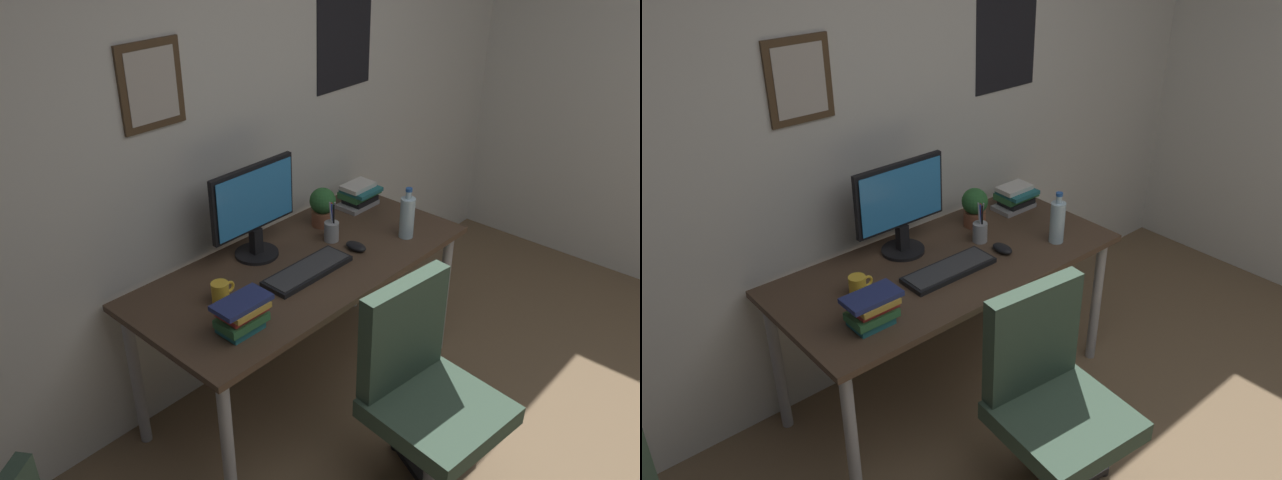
% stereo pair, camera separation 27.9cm
% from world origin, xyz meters
% --- Properties ---
extents(wall_back, '(4.40, 0.10, 2.60)m').
position_xyz_m(wall_back, '(-0.00, 2.15, 1.30)').
color(wall_back, silver).
rests_on(wall_back, ground_plane).
extents(desk, '(1.59, 0.72, 0.74)m').
position_xyz_m(desk, '(-0.08, 1.71, 0.66)').
color(desk, '#4C3828').
rests_on(desk, ground_plane).
extents(office_chair, '(0.56, 0.57, 0.95)m').
position_xyz_m(office_chair, '(-0.20, 0.96, 0.53)').
color(office_chair, '#334738').
rests_on(office_chair, ground_plane).
extents(monitor, '(0.46, 0.20, 0.43)m').
position_xyz_m(monitor, '(-0.18, 1.91, 0.98)').
color(monitor, black).
rests_on(monitor, desk).
extents(keyboard, '(0.43, 0.15, 0.03)m').
position_xyz_m(keyboard, '(-0.14, 1.63, 0.75)').
color(keyboard, black).
rests_on(keyboard, desk).
extents(computer_mouse, '(0.06, 0.11, 0.04)m').
position_xyz_m(computer_mouse, '(0.16, 1.61, 0.76)').
color(computer_mouse, black).
rests_on(computer_mouse, desk).
extents(water_bottle, '(0.07, 0.07, 0.25)m').
position_xyz_m(water_bottle, '(0.42, 1.51, 0.85)').
color(water_bottle, silver).
rests_on(water_bottle, desk).
extents(coffee_mug_near, '(0.11, 0.07, 0.09)m').
position_xyz_m(coffee_mug_near, '(-0.53, 1.74, 0.78)').
color(coffee_mug_near, yellow).
rests_on(coffee_mug_near, desk).
extents(potted_plant, '(0.13, 0.13, 0.19)m').
position_xyz_m(potted_plant, '(0.25, 1.89, 0.84)').
color(potted_plant, brown).
rests_on(potted_plant, desk).
extents(pen_cup, '(0.07, 0.07, 0.20)m').
position_xyz_m(pen_cup, '(0.15, 1.75, 0.79)').
color(pen_cup, '#9EA0A5').
rests_on(pen_cup, desk).
extents(book_stack_left, '(0.22, 0.15, 0.14)m').
position_xyz_m(book_stack_left, '(-0.60, 1.53, 0.82)').
color(book_stack_left, '#26727A').
rests_on(book_stack_left, desk).
extents(book_stack_right, '(0.23, 0.16, 0.13)m').
position_xyz_m(book_stack_right, '(0.54, 1.90, 0.80)').
color(book_stack_right, gray).
rests_on(book_stack_right, desk).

